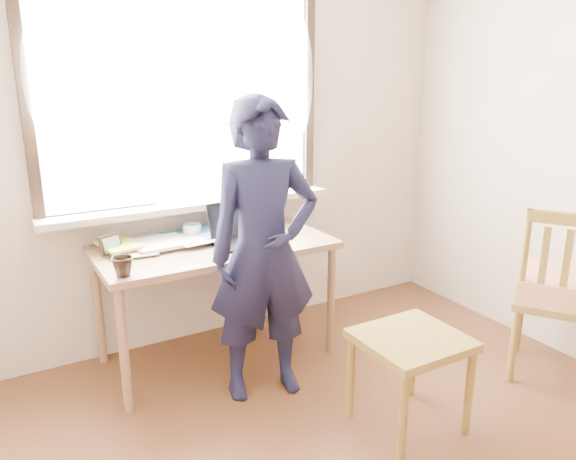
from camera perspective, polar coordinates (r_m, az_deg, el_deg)
room_shell at (r=2.07m, az=11.77°, el=12.42°), size 3.52×4.02×2.61m
desk at (r=3.40m, az=-7.43°, el=-2.67°), size 1.39×0.70×0.74m
laptop at (r=3.39m, az=-4.84°, el=-0.26°), size 0.37×0.31×0.24m
mug_white at (r=3.50m, az=-9.68°, el=-0.10°), size 0.16×0.16×0.09m
mug_dark at (r=2.94m, az=-16.43°, el=-3.60°), size 0.15×0.15×0.10m
mouse at (r=3.46m, az=-0.12°, el=-0.50°), size 0.09×0.06×0.03m
desk_clutter at (r=3.47m, az=-12.83°, el=-0.83°), size 0.73×0.51×0.05m
book_a at (r=3.43m, az=-14.91°, el=-1.34°), size 0.29×0.31×0.02m
book_b at (r=3.70m, az=-4.25°, el=0.44°), size 0.23×0.27×0.02m
picture_frame at (r=3.29m, az=-17.56°, el=-1.54°), size 0.13×0.08×0.11m
work_chair at (r=2.88m, az=12.36°, el=-11.88°), size 0.49×0.47×0.50m
side_chair at (r=3.56m, az=26.06°, el=-5.49°), size 0.65×0.65×1.04m
person at (r=2.98m, az=-2.46°, el=-2.25°), size 0.66×0.49×1.64m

